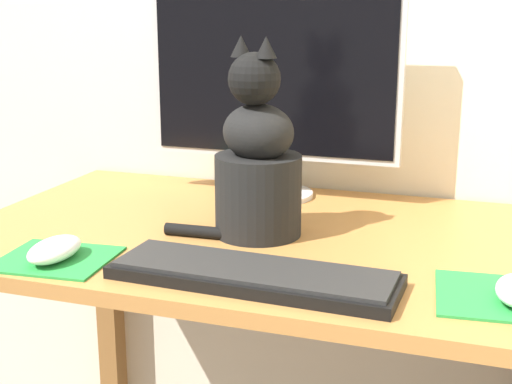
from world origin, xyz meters
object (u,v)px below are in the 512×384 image
Objects in this scene: monitor at (273,85)px; computer_mouse_left at (55,249)px; cat at (257,164)px; keyboard at (253,275)px.

computer_mouse_left is (-0.20, -0.49, -0.21)m from monitor.
monitor is 0.57m from computer_mouse_left.
computer_mouse_left is at bearing -119.60° from cat.
monitor reaches higher than keyboard.
keyboard is 0.25m from cat.
monitor is 1.22× the size of keyboard.
keyboard is 0.32m from computer_mouse_left.
monitor is at bearing 67.39° from computer_mouse_left.
monitor is at bearing 106.14° from keyboard.
keyboard is 1.25× the size of cat.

